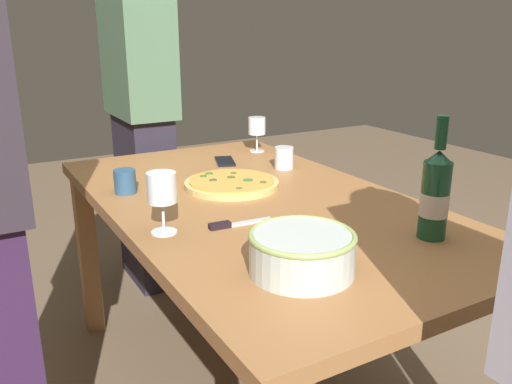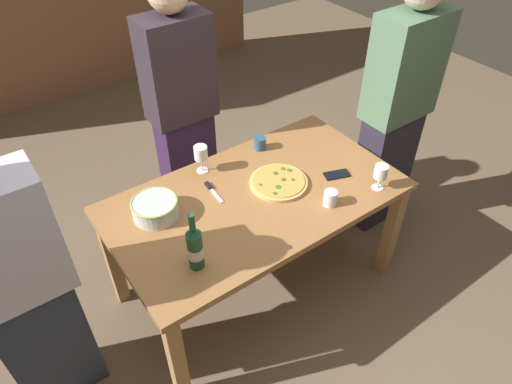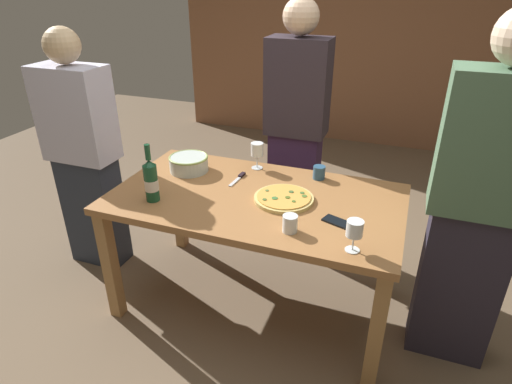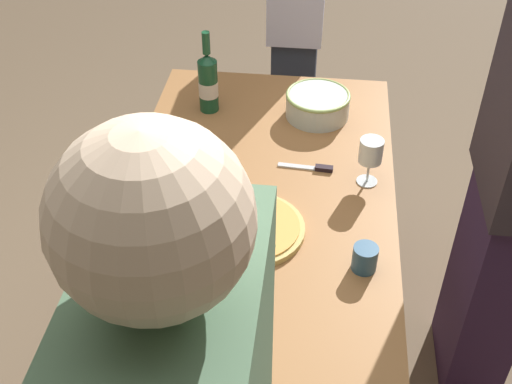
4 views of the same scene
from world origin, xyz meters
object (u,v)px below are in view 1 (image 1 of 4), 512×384
at_px(pizza, 232,183).
at_px(serving_bowl, 302,251).
at_px(cup_amber, 125,181).
at_px(pizza_knife, 232,224).
at_px(wine_glass_near_pizza, 257,127).
at_px(cup_ceramic, 284,158).
at_px(person_host, 141,110).
at_px(dining_table, 256,226).
at_px(wine_bottle, 435,194).
at_px(wine_glass_by_bottle, 162,191).
at_px(cell_phone, 225,161).

xyz_separation_m(pizza, serving_bowl, (-0.67, 0.17, 0.04)).
bearing_deg(cup_amber, pizza_knife, -159.65).
xyz_separation_m(wine_glass_near_pizza, cup_ceramic, (-0.31, 0.06, -0.07)).
height_order(wine_glass_near_pizza, cup_amber, wine_glass_near_pizza).
height_order(cup_ceramic, person_host, person_host).
distance_m(dining_table, serving_bowl, 0.56).
distance_m(serving_bowl, pizza_knife, 0.34).
distance_m(cup_amber, cup_ceramic, 0.63).
relative_size(wine_bottle, wine_glass_near_pizza, 2.13).
bearing_deg(wine_bottle, pizza_knife, 51.32).
bearing_deg(pizza, cup_ceramic, -67.69).
relative_size(wine_glass_by_bottle, cell_phone, 1.17).
bearing_deg(serving_bowl, pizza_knife, 0.31).
xyz_separation_m(cell_phone, pizza_knife, (-0.65, 0.30, 0.00)).
bearing_deg(cup_ceramic, pizza, 112.31).
bearing_deg(cell_phone, wine_glass_by_bottle, 70.80).
height_order(pizza, pizza_knife, pizza).
relative_size(serving_bowl, wine_glass_near_pizza, 1.60).
relative_size(pizza, cup_amber, 4.09).
distance_m(dining_table, cup_ceramic, 0.42).
height_order(cup_amber, person_host, person_host).
bearing_deg(serving_bowl, pizza, -14.16).
xyz_separation_m(wine_bottle, wine_glass_near_pizza, (1.09, -0.10, -0.01)).
bearing_deg(person_host, cell_phone, 12.07).
xyz_separation_m(cup_amber, cell_phone, (0.20, -0.47, -0.03)).
height_order(serving_bowl, cup_amber, serving_bowl).
bearing_deg(pizza_knife, person_host, -7.37).
xyz_separation_m(dining_table, pizza_knife, (-0.17, 0.18, 0.10)).
xyz_separation_m(wine_glass_by_bottle, pizza_knife, (-0.05, -0.18, -0.11)).
bearing_deg(cup_amber, cup_ceramic, -89.69).
distance_m(dining_table, pizza_knife, 0.27).
distance_m(dining_table, wine_glass_near_pizza, 0.71).
height_order(wine_bottle, person_host, person_host).
relative_size(dining_table, person_host, 0.91).
relative_size(pizza, wine_bottle, 1.01).
relative_size(pizza, serving_bowl, 1.34).
bearing_deg(serving_bowl, cup_ceramic, -30.22).
height_order(wine_bottle, cup_ceramic, wine_bottle).
bearing_deg(pizza, wine_glass_by_bottle, 128.96).
distance_m(wine_bottle, wine_glass_near_pizza, 1.10).
relative_size(cell_phone, person_host, 0.08).
distance_m(wine_glass_by_bottle, cup_amber, 0.41).
height_order(dining_table, person_host, person_host).
height_order(serving_bowl, pizza_knife, serving_bowl).
distance_m(cup_amber, cell_phone, 0.51).
height_order(pizza, cup_amber, cup_amber).
distance_m(wine_bottle, cell_phone, 1.00).
height_order(wine_glass_by_bottle, person_host, person_host).
height_order(wine_bottle, wine_glass_near_pizza, wine_bottle).
relative_size(wine_glass_by_bottle, cup_ceramic, 1.97).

